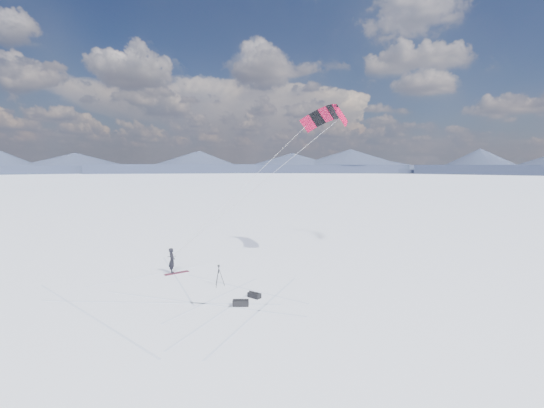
{
  "coord_description": "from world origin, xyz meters",
  "views": [
    {
      "loc": [
        4.19,
        -20.77,
        7.08
      ],
      "look_at": [
        4.02,
        6.55,
        4.33
      ],
      "focal_mm": 26.0,
      "sensor_mm": 36.0,
      "label": 1
    }
  ],
  "objects_px": {
    "gear_bag_b": "(254,295)",
    "tripod": "(219,272)",
    "gear_bag_a": "(241,303)",
    "snowkiter": "(172,273)",
    "snowboard": "(177,273)"
  },
  "relations": [
    {
      "from": "tripod",
      "to": "gear_bag_a",
      "type": "bearing_deg",
      "value": -73.73
    },
    {
      "from": "snowkiter",
      "to": "snowboard",
      "type": "distance_m",
      "value": 0.3
    },
    {
      "from": "snowboard",
      "to": "snowkiter",
      "type": "bearing_deg",
      "value": 140.38
    },
    {
      "from": "snowboard",
      "to": "gear_bag_a",
      "type": "bearing_deg",
      "value": -89.52
    },
    {
      "from": "snowkiter",
      "to": "gear_bag_b",
      "type": "distance_m",
      "value": 7.31
    },
    {
      "from": "snowboard",
      "to": "gear_bag_a",
      "type": "relative_size",
      "value": 2.04
    },
    {
      "from": "tripod",
      "to": "snowkiter",
      "type": "bearing_deg",
      "value": 131.86
    },
    {
      "from": "tripod",
      "to": "gear_bag_a",
      "type": "height_order",
      "value": "tripod"
    },
    {
      "from": "snowboard",
      "to": "gear_bag_b",
      "type": "relative_size",
      "value": 2.14
    },
    {
      "from": "gear_bag_b",
      "to": "tripod",
      "type": "bearing_deg",
      "value": 174.55
    },
    {
      "from": "tripod",
      "to": "gear_bag_b",
      "type": "relative_size",
      "value": 1.66
    },
    {
      "from": "gear_bag_b",
      "to": "snowboard",
      "type": "bearing_deg",
      "value": 175.21
    },
    {
      "from": "snowboard",
      "to": "tripod",
      "type": "bearing_deg",
      "value": -78.91
    },
    {
      "from": "gear_bag_b",
      "to": "gear_bag_a",
      "type": "bearing_deg",
      "value": -80.33
    },
    {
      "from": "snowkiter",
      "to": "gear_bag_a",
      "type": "xyz_separation_m",
      "value": [
        4.99,
        -5.92,
        0.16
      ]
    }
  ]
}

